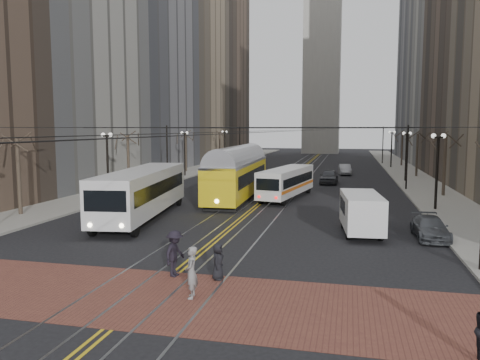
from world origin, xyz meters
The scene contains 24 objects.
ground centered at (0.00, 0.00, 0.00)m, with size 260.00×260.00×0.00m, color black.
sidewalk_left centered at (-15.00, 45.00, 0.07)m, with size 5.00×140.00×0.15m, color gray.
sidewalk_right centered at (15.00, 45.00, 0.07)m, with size 5.00×140.00×0.15m, color gray.
crosswalk_band centered at (0.00, -4.00, 0.01)m, with size 25.00×6.00×0.01m, color brown.
streetcar_rails centered at (0.00, 45.00, 0.00)m, with size 4.80×130.00×0.02m, color gray.
centre_lines centered at (0.00, 45.00, 0.01)m, with size 0.42×130.00×0.01m, color gold.
building_left_mid centered at (-25.50, 46.00, 17.00)m, with size 16.00×20.00×34.00m, color slate.
building_left_midfar centered at (-27.50, 66.00, 26.00)m, with size 20.00×20.00×52.00m, color gray.
building_left_far centered at (-25.50, 86.00, 20.00)m, with size 16.00×20.00×40.00m, color brown.
building_right_far centered at (25.50, 86.00, 20.00)m, with size 16.00×20.00×40.00m, color slate.
clock_tower centered at (0.00, 102.00, 35.96)m, with size 12.00×12.00×66.00m.
lamp_posts centered at (0.00, 28.75, 2.80)m, with size 27.60×57.20×5.60m.
street_trees centered at (0.00, 35.25, 2.80)m, with size 31.68×53.28×5.60m.
trolley_wires centered at (0.00, 34.83, 3.77)m, with size 25.96×120.00×6.60m.
transit_bus centered at (-6.73, 10.14, 1.70)m, with size 2.83×13.61×3.40m, color silver.
streetcar centered at (-2.50, 20.90, 1.81)m, with size 2.85×15.35×3.62m, color yellow.
rear_bus centered at (1.80, 21.86, 1.36)m, with size 2.26×10.39×2.71m, color silver.
cargo_van centered at (7.99, 8.51, 1.20)m, with size 2.09×5.43×2.40m, color white.
sedan_grey centered at (5.02, 34.22, 0.81)m, with size 1.92×4.78×1.63m, color #3E4045.
sedan_silver centered at (6.67, 45.24, 0.71)m, with size 1.51×4.32×1.42m, color #95979C.
sedan_parked centered at (11.80, 8.26, 0.62)m, with size 1.74×4.28×1.24m, color #45494D.
pedestrian_a centered at (2.02, -1.50, 0.78)m, with size 0.75×0.49×1.53m, color black.
pedestrian_b centered at (1.65, -3.77, 0.98)m, with size 0.70×0.46×1.93m, color gray.
pedestrian_d centered at (0.13, -1.50, 1.00)m, with size 1.27×0.73×1.97m, color black.
Camera 1 is at (7.21, -19.65, 6.24)m, focal length 35.00 mm.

